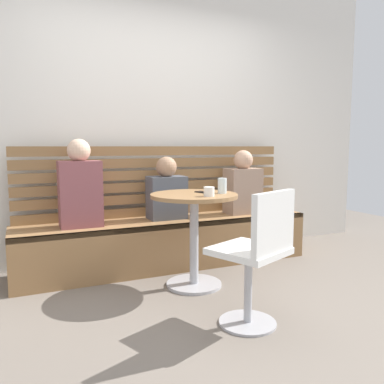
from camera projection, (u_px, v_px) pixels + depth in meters
ground at (234, 316)px, 2.54m from camera, size 8.00×8.00×0.00m
back_wall at (152, 112)px, 3.85m from camera, size 5.20×0.10×2.90m
booth_bench at (168, 242)px, 3.59m from camera, size 2.70×0.52×0.44m
booth_backrest at (159, 181)px, 3.75m from camera, size 2.65×0.04×0.67m
cafe_table at (194, 222)px, 3.04m from camera, size 0.68×0.68×0.74m
white_chair at (257, 254)px, 2.33m from camera, size 0.52×0.52×0.85m
person_adult at (80, 188)px, 3.21m from camera, size 0.34×0.22×0.73m
person_child_left at (167, 192)px, 3.57m from camera, size 0.34×0.22×0.57m
person_child_middle at (243, 186)px, 3.86m from camera, size 0.34×0.22×0.63m
cup_glass_tall at (222, 186)px, 3.04m from camera, size 0.07×0.07×0.12m
cup_ceramic_white at (209, 192)px, 2.86m from camera, size 0.08×0.08×0.07m
phone_on_table at (204, 192)px, 3.08m from camera, size 0.11×0.16×0.01m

